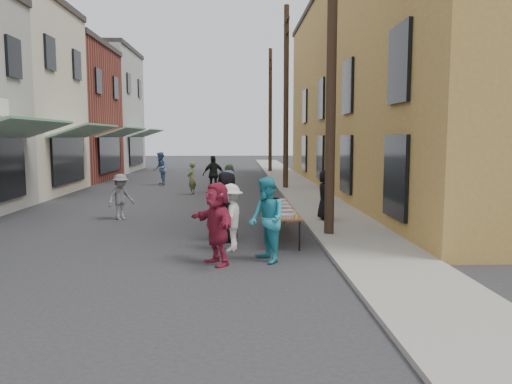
{
  "coord_description": "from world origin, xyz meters",
  "views": [
    {
      "loc": [
        1.89,
        -9.92,
        2.64
      ],
      "look_at": [
        2.34,
        2.16,
        1.3
      ],
      "focal_mm": 35.0,
      "sensor_mm": 36.0,
      "label": 1
    }
  ],
  "objects": [
    {
      "name": "serving_table",
      "position": [
        3.03,
        3.3,
        0.71
      ],
      "size": [
        0.7,
        4.0,
        0.75
      ],
      "color": "brown",
      "rests_on": "ground"
    },
    {
      "name": "guest_front_c",
      "position": [
        2.5,
        0.4,
        0.91
      ],
      "size": [
        0.94,
        1.06,
        1.81
      ],
      "primitive_type": "imported",
      "rotation": [
        0.0,
        0.0,
        -1.23
      ],
      "color": "teal",
      "rests_on": "ground"
    },
    {
      "name": "guest_front_d",
      "position": [
        1.72,
        1.51,
        0.78
      ],
      "size": [
        0.79,
        1.12,
        1.56
      ],
      "primitive_type": "imported",
      "rotation": [
        0.0,
        0.0,
        -1.8
      ],
      "color": "white",
      "rests_on": "ground"
    },
    {
      "name": "utility_pole_mid",
      "position": [
        4.3,
        15.0,
        4.5
      ],
      "size": [
        0.26,
        0.26,
        9.0
      ],
      "primitive_type": "cylinder",
      "color": "#2D2116",
      "rests_on": "ground"
    },
    {
      "name": "utility_pole_near",
      "position": [
        4.3,
        3.0,
        4.5
      ],
      "size": [
        0.26,
        0.26,
        9.0
      ],
      "primitive_type": "cylinder",
      "color": "#2D2116",
      "rests_on": "ground"
    },
    {
      "name": "building_ochre",
      "position": [
        11.1,
        14.0,
        5.0
      ],
      "size": [
        10.0,
        28.0,
        10.0
      ],
      "primitive_type": "cube",
      "color": "#A47C3A",
      "rests_on": "ground"
    },
    {
      "name": "guest_front_b",
      "position": [
        1.6,
        3.38,
        0.88
      ],
      "size": [
        0.58,
        0.73,
        1.75
      ],
      "primitive_type": "imported",
      "rotation": [
        0.0,
        0.0,
        -1.86
      ],
      "color": "#48608C",
      "rests_on": "ground"
    },
    {
      "name": "guest_front_e",
      "position": [
        1.64,
        5.3,
        0.9
      ],
      "size": [
        0.61,
        1.12,
        1.81
      ],
      "primitive_type": "imported",
      "rotation": [
        0.0,
        0.0,
        -1.41
      ],
      "color": "#4D5B35",
      "rests_on": "ground"
    },
    {
      "name": "condiment_jar_a",
      "position": [
        2.81,
        1.35,
        0.79
      ],
      "size": [
        0.07,
        0.07,
        0.08
      ],
      "primitive_type": "cylinder",
      "color": "#A57F26",
      "rests_on": "serving_table"
    },
    {
      "name": "passerby_left",
      "position": [
        -1.84,
        6.0,
        0.73
      ],
      "size": [
        1.03,
        1.07,
        1.47
      ],
      "primitive_type": "imported",
      "rotation": [
        0.0,
        0.0,
        0.86
      ],
      "color": "slate",
      "rests_on": "ground"
    },
    {
      "name": "catering_tray_foil_b",
      "position": [
        3.03,
        2.3,
        0.79
      ],
      "size": [
        0.5,
        0.33,
        0.08
      ],
      "primitive_type": "cube",
      "color": "#B2B2B7",
      "rests_on": "serving_table"
    },
    {
      "name": "catering_tray_buns",
      "position": [
        3.03,
        3.0,
        0.79
      ],
      "size": [
        0.5,
        0.33,
        0.08
      ],
      "primitive_type": "cube",
      "color": "tan",
      "rests_on": "serving_table"
    },
    {
      "name": "passerby_mid",
      "position": [
        0.76,
        13.53,
        0.88
      ],
      "size": [
        1.11,
        0.72,
        1.76
      ],
      "primitive_type": "imported",
      "rotation": [
        0.0,
        0.0,
        3.45
      ],
      "color": "black",
      "rests_on": "ground"
    },
    {
      "name": "utility_pole_far",
      "position": [
        4.3,
        27.0,
        4.5
      ],
      "size": [
        0.26,
        0.26,
        9.0
      ],
      "primitive_type": "cylinder",
      "color": "#2D2116",
      "rests_on": "ground"
    },
    {
      "name": "catering_tray_sausage",
      "position": [
        3.03,
        1.65,
        0.79
      ],
      "size": [
        0.5,
        0.33,
        0.08
      ],
      "primitive_type": "cube",
      "color": "maroon",
      "rests_on": "serving_table"
    },
    {
      "name": "ground",
      "position": [
        0.0,
        0.0,
        0.0
      ],
      "size": [
        120.0,
        120.0,
        0.0
      ],
      "primitive_type": "plane",
      "color": "#28282B",
      "rests_on": "ground"
    },
    {
      "name": "sidewalk",
      "position": [
        5.0,
        15.0,
        0.05
      ],
      "size": [
        2.2,
        60.0,
        0.1
      ],
      "primitive_type": "cube",
      "color": "gray",
      "rests_on": "ground"
    },
    {
      "name": "catering_tray_buns_end",
      "position": [
        3.03,
        4.4,
        0.79
      ],
      "size": [
        0.5,
        0.33,
        0.08
      ],
      "primitive_type": "cube",
      "color": "tan",
      "rests_on": "serving_table"
    },
    {
      "name": "passerby_far",
      "position": [
        -2.34,
        17.46,
        0.91
      ],
      "size": [
        0.84,
        0.99,
        1.82
      ],
      "primitive_type": "imported",
      "rotation": [
        0.0,
        0.0,
        4.89
      ],
      "color": "#4B6692",
      "rests_on": "ground"
    },
    {
      "name": "guest_queue_back",
      "position": [
        1.46,
        0.26,
        0.86
      ],
      "size": [
        1.22,
        1.65,
        1.72
      ],
      "primitive_type": "imported",
      "rotation": [
        0.0,
        0.0,
        -1.07
      ],
      "color": "#9B213B",
      "rests_on": "ground"
    },
    {
      "name": "server",
      "position": [
        4.59,
        5.2,
        0.86
      ],
      "size": [
        0.53,
        0.77,
        1.52
      ],
      "primitive_type": "imported",
      "rotation": [
        0.0,
        0.0,
        1.51
      ],
      "color": "black",
      "rests_on": "sidewalk"
    },
    {
      "name": "guest_front_a",
      "position": [
        1.61,
        2.56,
        0.88
      ],
      "size": [
        0.71,
        0.95,
        1.77
      ],
      "primitive_type": "imported",
      "rotation": [
        0.0,
        0.0,
        -1.38
      ],
      "color": "black",
      "rests_on": "ground"
    },
    {
      "name": "condiment_jar_c",
      "position": [
        2.81,
        1.55,
        0.79
      ],
      "size": [
        0.07,
        0.07,
        0.08
      ],
      "primitive_type": "cylinder",
      "color": "#A57F26",
      "rests_on": "serving_table"
    },
    {
      "name": "condiment_jar_b",
      "position": [
        2.81,
        1.45,
        0.79
      ],
      "size": [
        0.07,
        0.07,
        0.08
      ],
      "primitive_type": "cylinder",
      "color": "#A57F26",
      "rests_on": "serving_table"
    },
    {
      "name": "cup_stack",
      "position": [
        3.23,
        1.4,
        0.81
      ],
      "size": [
        0.08,
        0.08,
        0.12
      ],
      "primitive_type": "cylinder",
      "color": "tan",
      "rests_on": "serving_table"
    },
    {
      "name": "passerby_right",
      "position": [
        -0.22,
        12.91,
        0.75
      ],
      "size": [
        0.49,
        0.62,
        1.5
      ],
      "primitive_type": "imported",
      "rotation": [
        0.0,
        0.0,
        4.46
      ],
      "color": "#5A683C",
      "rests_on": "ground"
    },
    {
      "name": "catering_tray_foil_d",
      "position": [
        3.03,
        3.7,
        0.79
      ],
      "size": [
        0.5,
        0.33,
        0.08
      ],
      "primitive_type": "cube",
      "color": "#B2B2B7",
      "rests_on": "serving_table"
    }
  ]
}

